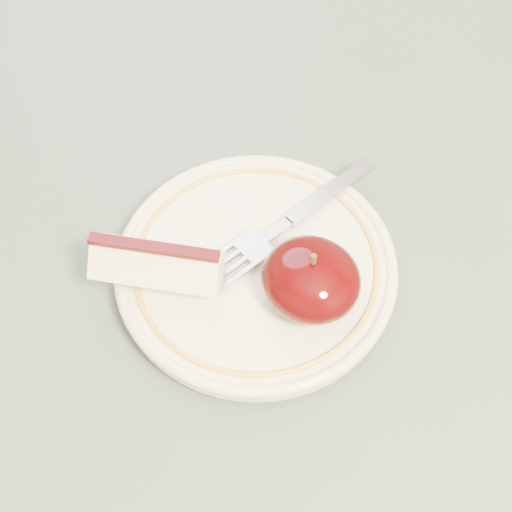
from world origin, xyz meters
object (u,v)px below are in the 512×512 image
Objects in this scene: plate at (256,266)px; table at (235,293)px; apple_half at (311,279)px; fork at (288,222)px.

table is at bearing 154.45° from plate.
plate is 0.05m from apple_half.
plate reaches higher than table.
plate is 0.04m from fork.
plate is at bearing -166.41° from fork.
apple_half is at bearing -10.63° from table.
fork is at bearing 140.95° from apple_half.
table is 12.95× the size of apple_half.
table is at bearing 169.37° from apple_half.
plate is at bearing -177.46° from apple_half.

